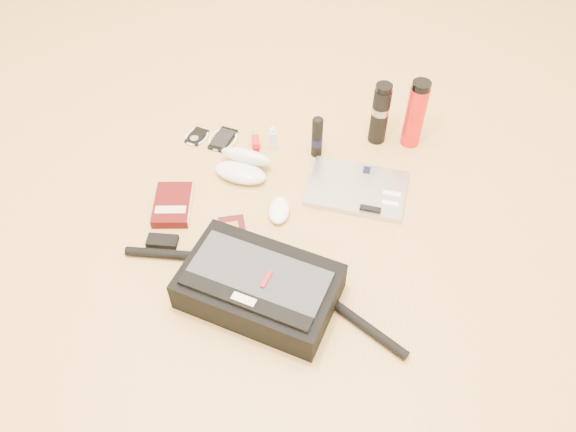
{
  "coord_description": "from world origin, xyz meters",
  "views": [
    {
      "loc": [
        0.12,
        -1.1,
        1.39
      ],
      "look_at": [
        0.02,
        0.03,
        0.06
      ],
      "focal_mm": 35.0,
      "sensor_mm": 36.0,
      "label": 1
    }
  ],
  "objects_px": {
    "messenger_bag": "(258,286)",
    "thermos_black": "(380,113)",
    "laptop": "(357,189)",
    "book": "(173,205)",
    "thermos_red": "(415,114)"
  },
  "relations": [
    {
      "from": "laptop",
      "to": "thermos_red",
      "type": "xyz_separation_m",
      "value": [
        0.19,
        0.26,
        0.12
      ]
    },
    {
      "from": "book",
      "to": "thermos_red",
      "type": "relative_size",
      "value": 0.72
    },
    {
      "from": "messenger_bag",
      "to": "book",
      "type": "xyz_separation_m",
      "value": [
        -0.32,
        0.32,
        -0.04
      ]
    },
    {
      "from": "messenger_bag",
      "to": "book",
      "type": "bearing_deg",
      "value": 153.88
    },
    {
      "from": "book",
      "to": "thermos_red",
      "type": "distance_m",
      "value": 0.89
    },
    {
      "from": "messenger_bag",
      "to": "laptop",
      "type": "relative_size",
      "value": 2.39
    },
    {
      "from": "thermos_red",
      "to": "laptop",
      "type": "bearing_deg",
      "value": -125.65
    },
    {
      "from": "book",
      "to": "thermos_red",
      "type": "height_order",
      "value": "thermos_red"
    },
    {
      "from": "messenger_bag",
      "to": "laptop",
      "type": "xyz_separation_m",
      "value": [
        0.28,
        0.45,
        -0.04
      ]
    },
    {
      "from": "laptop",
      "to": "thermos_black",
      "type": "distance_m",
      "value": 0.3
    },
    {
      "from": "messenger_bag",
      "to": "thermos_black",
      "type": "height_order",
      "value": "thermos_black"
    },
    {
      "from": "laptop",
      "to": "thermos_red",
      "type": "height_order",
      "value": "thermos_red"
    },
    {
      "from": "book",
      "to": "thermos_black",
      "type": "xyz_separation_m",
      "value": [
        0.67,
        0.4,
        0.11
      ]
    },
    {
      "from": "messenger_bag",
      "to": "book",
      "type": "height_order",
      "value": "messenger_bag"
    },
    {
      "from": "thermos_black",
      "to": "thermos_red",
      "type": "distance_m",
      "value": 0.12
    }
  ]
}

